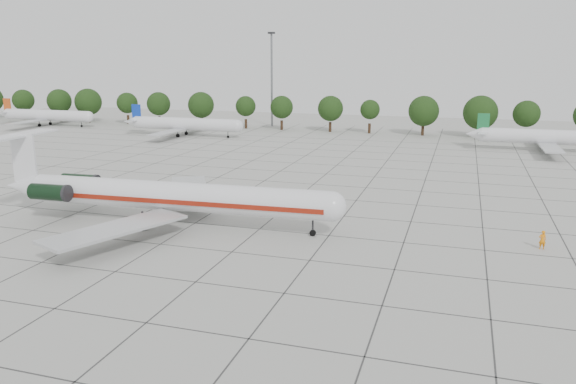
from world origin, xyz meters
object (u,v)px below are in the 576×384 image
main_airliner (158,195)px  floodlight_mast (272,74)px  ground_crew (542,240)px  bg_airliner_a (46,115)px  bg_airliner_b (185,124)px  bg_airliner_d (551,137)px

main_airliner → floodlight_mast: 95.98m
ground_crew → floodlight_mast: bearing=-68.3°
bg_airliner_a → main_airliner: bearing=-43.8°
bg_airliner_b → floodlight_mast: 31.22m
main_airliner → ground_crew: 41.52m
bg_airliner_b → floodlight_mast: size_ratio=1.11×
main_airliner → bg_airliner_d: size_ratio=1.50×
bg_airliner_a → bg_airliner_d: bearing=-2.7°
main_airliner → ground_crew: bearing=2.2°
bg_airliner_b → bg_airliner_d: (82.14, 1.40, 0.00)m
ground_crew → bg_airliner_b: 97.45m
main_airliner → bg_airliner_b: (-31.96, 68.00, -0.59)m
main_airliner → bg_airliner_d: (50.18, 69.40, -0.59)m
ground_crew → bg_airliner_b: size_ratio=0.07×
bg_airliner_a → bg_airliner_b: same height
bg_airliner_a → bg_airliner_d: 129.29m
bg_airliner_d → floodlight_mast: (-68.38, 24.22, 11.37)m
floodlight_mast → main_airliner: bearing=-79.0°
bg_airliner_d → main_airliner: bearing=-125.9°
main_airliner → bg_airliner_d: main_airliner is taller
ground_crew → floodlight_mast: 108.60m
ground_crew → bg_airliner_d: (8.90, 65.67, 1.93)m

